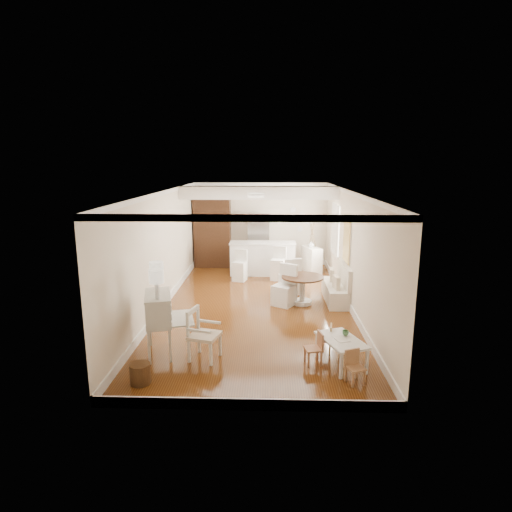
# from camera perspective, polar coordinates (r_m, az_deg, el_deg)

# --- Properties ---
(room) EXTENTS (9.00, 9.04, 2.82)m
(room) POSITION_cam_1_polar(r_m,az_deg,el_deg) (10.39, 0.33, 4.21)
(room) COLOR brown
(room) RESTS_ON ground
(secretary_bureau) EXTENTS (1.10, 1.11, 1.15)m
(secretary_bureau) POSITION_cam_1_polar(r_m,az_deg,el_deg) (8.08, -12.81, -8.83)
(secretary_bureau) COLOR beige
(secretary_bureau) RESTS_ON ground
(gustavian_armchair) EXTENTS (0.66, 0.66, 0.93)m
(gustavian_armchair) POSITION_cam_1_polar(r_m,az_deg,el_deg) (7.77, -6.88, -10.36)
(gustavian_armchair) COLOR white
(gustavian_armchair) RESTS_ON ground
(wicker_basket) EXTENTS (0.43, 0.43, 0.33)m
(wicker_basket) POSITION_cam_1_polar(r_m,az_deg,el_deg) (7.29, -15.18, -14.90)
(wicker_basket) COLOR #4A2E17
(wicker_basket) RESTS_ON ground
(kids_table) EXTENTS (0.88, 1.10, 0.48)m
(kids_table) POSITION_cam_1_polar(r_m,az_deg,el_deg) (7.73, 11.25, -12.46)
(kids_table) COLOR white
(kids_table) RESTS_ON ground
(kids_chair_a) EXTENTS (0.34, 0.34, 0.60)m
(kids_chair_a) POSITION_cam_1_polar(r_m,az_deg,el_deg) (7.65, 7.64, -12.10)
(kids_chair_a) COLOR #B17650
(kids_chair_a) RESTS_ON ground
(kids_chair_b) EXTENTS (0.31, 0.31, 0.56)m
(kids_chair_b) POSITION_cam_1_polar(r_m,az_deg,el_deg) (8.11, 9.08, -10.84)
(kids_chair_b) COLOR #AC884E
(kids_chair_b) RESTS_ON ground
(kids_chair_c) EXTENTS (0.34, 0.34, 0.55)m
(kids_chair_c) POSITION_cam_1_polar(r_m,az_deg,el_deg) (7.18, 13.13, -14.25)
(kids_chair_c) COLOR #B17B50
(kids_chair_c) RESTS_ON ground
(banquette) EXTENTS (0.52, 1.60, 0.98)m
(banquette) POSITION_cam_1_polar(r_m,az_deg,el_deg) (11.01, 10.57, -3.48)
(banquette) COLOR silver
(banquette) RESTS_ON ground
(dining_table) EXTENTS (1.34, 1.34, 0.71)m
(dining_table) POSITION_cam_1_polar(r_m,az_deg,el_deg) (10.70, 6.20, -4.55)
(dining_table) COLOR #472816
(dining_table) RESTS_ON ground
(slip_chair_near) EXTENTS (0.67, 0.68, 1.01)m
(slip_chair_near) POSITION_cam_1_polar(r_m,az_deg,el_deg) (10.54, 3.78, -3.93)
(slip_chair_near) COLOR white
(slip_chair_near) RESTS_ON ground
(slip_chair_far) EXTENTS (0.63, 0.64, 1.00)m
(slip_chair_far) POSITION_cam_1_polar(r_m,az_deg,el_deg) (11.47, 4.53, -2.61)
(slip_chair_far) COLOR white
(slip_chair_far) RESTS_ON ground
(breakfast_counter) EXTENTS (2.05, 0.65, 1.03)m
(breakfast_counter) POSITION_cam_1_polar(r_m,az_deg,el_deg) (13.39, 0.88, -0.33)
(breakfast_counter) COLOR white
(breakfast_counter) RESTS_ON ground
(bar_stool_left) EXTENTS (0.46, 0.46, 0.92)m
(bar_stool_left) POSITION_cam_1_polar(r_m,az_deg,el_deg) (12.69, -2.20, -1.29)
(bar_stool_left) COLOR white
(bar_stool_left) RESTS_ON ground
(bar_stool_right) EXTENTS (0.49, 0.49, 1.00)m
(bar_stool_right) POSITION_cam_1_polar(r_m,az_deg,el_deg) (12.80, 2.98, -1.01)
(bar_stool_right) COLOR white
(bar_stool_right) RESTS_ON ground
(pantry_cabinet) EXTENTS (1.20, 0.60, 2.30)m
(pantry_cabinet) POSITION_cam_1_polar(r_m,az_deg,el_deg) (14.45, -5.81, 3.11)
(pantry_cabinet) COLOR #381E11
(pantry_cabinet) RESTS_ON ground
(fridge) EXTENTS (0.75, 0.65, 1.80)m
(fridge) POSITION_cam_1_polar(r_m,az_deg,el_deg) (14.34, 1.75, 2.09)
(fridge) COLOR silver
(fridge) RESTS_ON ground
(sideboard) EXTENTS (0.64, 0.92, 0.81)m
(sideboard) POSITION_cam_1_polar(r_m,az_deg,el_deg) (13.86, 7.40, -0.47)
(sideboard) COLOR white
(sideboard) RESTS_ON ground
(pencil_cup) EXTENTS (0.13, 0.13, 0.09)m
(pencil_cup) POSITION_cam_1_polar(r_m,az_deg,el_deg) (7.79, 11.84, -10.00)
(pencil_cup) COLOR #56935B
(pencil_cup) RESTS_ON kids_table
(branch_vase) EXTENTS (0.25, 0.25, 0.19)m
(branch_vase) POSITION_cam_1_polar(r_m,az_deg,el_deg) (13.78, 7.36, 1.59)
(branch_vase) COLOR white
(branch_vase) RESTS_ON sideboard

